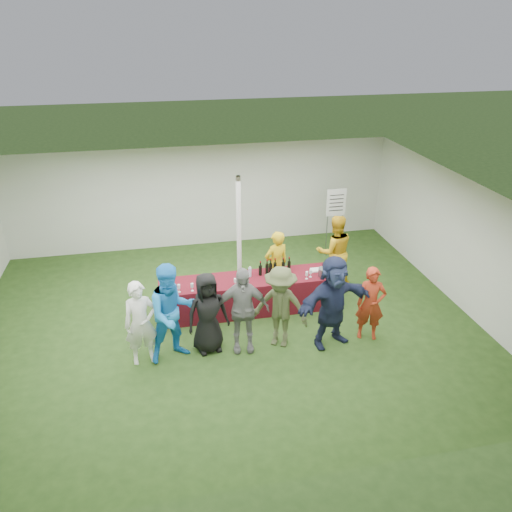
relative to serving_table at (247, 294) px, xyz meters
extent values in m
plane|color=#284719|center=(-0.50, -0.38, -0.38)|extent=(60.00, 60.00, 0.00)
plane|color=white|center=(-0.50, 3.62, 0.97)|extent=(10.00, 0.00, 10.00)
plane|color=white|center=(-0.50, -4.38, 0.97)|extent=(10.00, 0.00, 10.00)
plane|color=white|center=(4.50, -0.38, 0.97)|extent=(0.00, 8.00, 8.00)
plane|color=white|center=(-0.50, -0.38, 2.33)|extent=(10.00, 10.00, 0.00)
cylinder|color=silver|center=(0.00, 0.82, 0.98)|extent=(0.10, 0.10, 2.70)
cube|color=maroon|center=(0.00, 0.00, 0.00)|extent=(3.60, 0.80, 0.75)
cylinder|color=black|center=(0.31, 0.10, 0.48)|extent=(0.07, 0.07, 0.22)
cylinder|color=black|center=(0.31, 0.10, 0.64)|extent=(0.03, 0.03, 0.08)
cylinder|color=maroon|center=(0.31, 0.10, 0.69)|extent=(0.03, 0.03, 0.02)
cylinder|color=black|center=(0.47, 0.13, 0.48)|extent=(0.07, 0.07, 0.22)
cylinder|color=black|center=(0.47, 0.13, 0.64)|extent=(0.03, 0.03, 0.08)
cylinder|color=maroon|center=(0.47, 0.13, 0.69)|extent=(0.03, 0.03, 0.02)
cylinder|color=black|center=(0.55, 0.15, 0.48)|extent=(0.07, 0.07, 0.22)
cylinder|color=black|center=(0.55, 0.15, 0.64)|extent=(0.03, 0.03, 0.08)
cylinder|color=maroon|center=(0.55, 0.15, 0.69)|extent=(0.03, 0.03, 0.02)
cylinder|color=black|center=(0.64, 0.16, 0.48)|extent=(0.07, 0.07, 0.22)
cylinder|color=black|center=(0.64, 0.16, 0.64)|extent=(0.03, 0.03, 0.08)
cylinder|color=maroon|center=(0.64, 0.16, 0.69)|extent=(0.03, 0.03, 0.02)
cylinder|color=black|center=(0.82, 0.14, 0.48)|extent=(0.07, 0.07, 0.22)
cylinder|color=black|center=(0.82, 0.14, 0.64)|extent=(0.03, 0.03, 0.08)
cylinder|color=maroon|center=(0.82, 0.14, 0.69)|extent=(0.03, 0.03, 0.02)
cylinder|color=black|center=(0.95, 0.16, 0.48)|extent=(0.07, 0.07, 0.22)
cylinder|color=black|center=(0.95, 0.16, 0.64)|extent=(0.03, 0.03, 0.08)
cylinder|color=maroon|center=(0.95, 0.16, 0.69)|extent=(0.03, 0.03, 0.02)
cylinder|color=silver|center=(-1.40, -0.27, 0.38)|extent=(0.06, 0.06, 0.00)
cylinder|color=silver|center=(-1.40, -0.27, 0.42)|extent=(0.01, 0.01, 0.07)
cylinder|color=silver|center=(-1.40, -0.27, 0.50)|extent=(0.06, 0.06, 0.08)
cylinder|color=silver|center=(-1.14, -0.28, 0.38)|extent=(0.06, 0.06, 0.00)
cylinder|color=silver|center=(-1.14, -0.28, 0.42)|extent=(0.01, 0.01, 0.07)
cylinder|color=silver|center=(-1.14, -0.28, 0.50)|extent=(0.06, 0.06, 0.08)
cylinder|color=#410711|center=(-1.14, -0.28, 0.47)|extent=(0.05, 0.05, 0.02)
cylinder|color=silver|center=(-0.76, -0.24, 0.38)|extent=(0.06, 0.06, 0.00)
cylinder|color=silver|center=(-0.76, -0.24, 0.42)|extent=(0.01, 0.01, 0.07)
cylinder|color=silver|center=(-0.76, -0.24, 0.50)|extent=(0.06, 0.06, 0.08)
cylinder|color=#410711|center=(-0.76, -0.24, 0.47)|extent=(0.05, 0.05, 0.02)
cylinder|color=silver|center=(-0.28, -0.25, 0.38)|extent=(0.06, 0.06, 0.00)
cylinder|color=silver|center=(-0.28, -0.25, 0.42)|extent=(0.01, 0.01, 0.07)
cylinder|color=silver|center=(-0.28, -0.25, 0.50)|extent=(0.06, 0.06, 0.08)
cylinder|color=silver|center=(1.31, -0.20, 0.38)|extent=(0.06, 0.06, 0.00)
cylinder|color=silver|center=(1.31, -0.20, 0.42)|extent=(0.01, 0.01, 0.07)
cylinder|color=silver|center=(1.31, -0.20, 0.50)|extent=(0.06, 0.06, 0.08)
cylinder|color=silver|center=(1.21, -0.26, 0.38)|extent=(0.06, 0.06, 0.00)
cylinder|color=silver|center=(1.21, -0.26, 0.42)|extent=(0.01, 0.01, 0.07)
cylinder|color=silver|center=(1.21, -0.26, 0.50)|extent=(0.06, 0.06, 0.08)
cylinder|color=silver|center=(0.09, 0.08, 0.47)|extent=(0.07, 0.07, 0.20)
cylinder|color=silver|center=(0.09, 0.08, 0.59)|extent=(0.03, 0.03, 0.03)
cube|color=white|center=(1.54, 0.05, 0.39)|extent=(0.25, 0.18, 0.03)
cylinder|color=slate|center=(1.60, -0.22, 0.46)|extent=(0.23, 0.23, 0.18)
cylinder|color=slate|center=(2.50, 2.19, 0.18)|extent=(0.02, 0.02, 1.10)
cylinder|color=slate|center=(2.90, 2.19, 0.18)|extent=(0.02, 0.02, 1.10)
cube|color=white|center=(2.70, 2.19, 1.07)|extent=(0.50, 0.02, 0.70)
cube|color=black|center=(2.70, 2.17, 1.27)|extent=(0.36, 0.01, 0.02)
cube|color=black|center=(2.70, 2.17, 1.17)|extent=(0.36, 0.01, 0.02)
cube|color=black|center=(2.70, 2.17, 1.07)|extent=(0.36, 0.01, 0.02)
cube|color=black|center=(2.70, 2.17, 0.97)|extent=(0.36, 0.01, 0.02)
cube|color=black|center=(2.70, 2.17, 0.88)|extent=(0.36, 0.01, 0.02)
imported|color=gold|center=(0.74, 0.42, 0.41)|extent=(0.66, 0.53, 1.57)
imported|color=gold|center=(2.14, 0.65, 0.49)|extent=(0.88, 0.70, 1.73)
imported|color=white|center=(-2.14, -1.33, 0.42)|extent=(0.64, 0.47, 1.60)
imported|color=#1E85DB|center=(-1.58, -1.32, 0.56)|extent=(1.08, 0.95, 1.88)
imported|color=black|center=(-0.95, -1.21, 0.41)|extent=(0.85, 0.63, 1.58)
imported|color=gray|center=(-0.34, -1.33, 0.47)|extent=(1.03, 0.53, 1.69)
imported|color=#454D2C|center=(0.38, -1.33, 0.44)|extent=(1.21, 1.04, 1.63)
imported|color=#1E2645|center=(1.33, -1.49, 0.53)|extent=(1.76, 0.99, 1.81)
imported|color=#A52E18|center=(2.11, -1.45, 0.37)|extent=(0.62, 0.50, 1.49)
camera|label=1|loc=(-1.67, -8.92, 5.27)|focal=35.00mm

